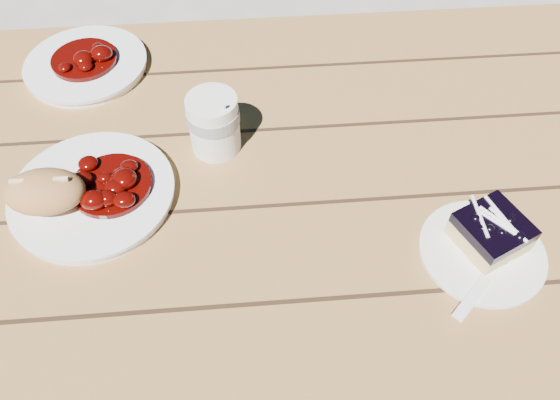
{
  "coord_description": "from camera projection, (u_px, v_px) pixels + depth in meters",
  "views": [
    {
      "loc": [
        0.21,
        -0.57,
        1.4
      ],
      "look_at": [
        0.25,
        -0.12,
        0.81
      ],
      "focal_mm": 35.0,
      "sensor_mm": 36.0,
      "label": 1
    }
  ],
  "objects": [
    {
      "name": "coffee_cup",
      "position": [
        214.0,
        124.0,
        0.85
      ],
      "size": [
        0.08,
        0.08,
        0.1
      ],
      "primitive_type": "cylinder",
      "color": "white",
      "rests_on": "picnic_table"
    },
    {
      "name": "dessert_plate",
      "position": [
        482.0,
        253.0,
        0.76
      ],
      "size": [
        0.17,
        0.17,
        0.01
      ],
      "primitive_type": "cylinder",
      "color": "white",
      "rests_on": "picnic_table"
    },
    {
      "name": "second_plate",
      "position": [
        86.0,
        65.0,
        1.0
      ],
      "size": [
        0.22,
        0.22,
        0.02
      ],
      "primitive_type": "cylinder",
      "color": "white",
      "rests_on": "picnic_table"
    },
    {
      "name": "picnic_table",
      "position": [
        136.0,
        233.0,
        0.98
      ],
      "size": [
        2.0,
        1.55,
        0.75
      ],
      "color": "brown",
      "rests_on": "ground"
    },
    {
      "name": "goulash_stew",
      "position": [
        109.0,
        178.0,
        0.8
      ],
      "size": [
        0.12,
        0.12,
        0.04
      ],
      "primitive_type": null,
      "color": "#430402",
      "rests_on": "main_plate"
    },
    {
      "name": "bread_roll",
      "position": [
        45.0,
        192.0,
        0.77
      ],
      "size": [
        0.12,
        0.08,
        0.06
      ],
      "primitive_type": "ellipsoid",
      "rotation": [
        0.0,
        0.0,
        -0.01
      ],
      "color": "#B07944",
      "rests_on": "main_plate"
    },
    {
      "name": "blueberry_cake",
      "position": [
        491.0,
        232.0,
        0.75
      ],
      "size": [
        0.11,
        0.11,
        0.05
      ],
      "rotation": [
        0.0,
        0.0,
        0.43
      ],
      "color": "#DABB77",
      "rests_on": "dessert_plate"
    },
    {
      "name": "fork_dessert",
      "position": [
        481.0,
        286.0,
        0.72
      ],
      "size": [
        0.13,
        0.13,
        0.0
      ],
      "primitive_type": null,
      "rotation": [
        0.0,
        0.0,
        -0.81
      ],
      "color": "white",
      "rests_on": "dessert_plate"
    },
    {
      "name": "ground",
      "position": [
        182.0,
        357.0,
        1.45
      ],
      "size": [
        60.0,
        60.0,
        0.0
      ],
      "primitive_type": "plane",
      "color": "#9D988E",
      "rests_on": "ground"
    },
    {
      "name": "second_stew",
      "position": [
        82.0,
        52.0,
        0.98
      ],
      "size": [
        0.12,
        0.12,
        0.04
      ],
      "primitive_type": null,
      "color": "#430402",
      "rests_on": "second_plate"
    },
    {
      "name": "main_plate",
      "position": [
        93.0,
        195.0,
        0.82
      ],
      "size": [
        0.24,
        0.24,
        0.02
      ],
      "primitive_type": "cylinder",
      "color": "white",
      "rests_on": "picnic_table"
    }
  ]
}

